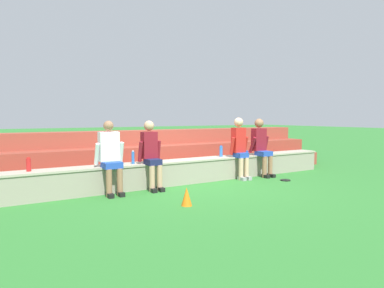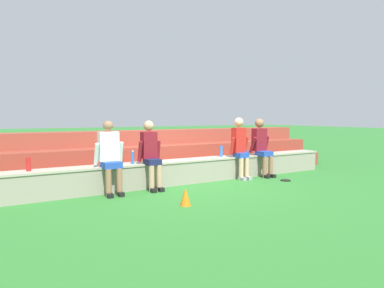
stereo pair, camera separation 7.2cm
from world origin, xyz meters
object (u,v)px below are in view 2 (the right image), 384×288
Objects in this scene: person_center at (240,146)px; plastic_cup_middle at (247,153)px; water_bottle_mid_left at (133,157)px; person_left_of_center at (151,153)px; frisbee at (286,180)px; sports_cone at (185,197)px; person_far_left at (110,155)px; person_right_of_center at (262,145)px; water_bottle_center_gap at (221,151)px; water_bottle_mid_right at (28,164)px.

person_center is 13.62× the size of plastic_cup_middle.
person_center is 5.33× the size of water_bottle_mid_left.
person_left_of_center reaches higher than water_bottle_mid_left.
sports_cone is (-3.11, -0.73, 0.15)m from frisbee.
sports_cone is (0.82, -1.49, -0.60)m from person_far_left.
plastic_cup_middle is (3.06, 0.04, -0.08)m from water_bottle_mid_left.
person_center reaches higher than frisbee.
person_left_of_center reaches higher than plastic_cup_middle.
person_right_of_center is 6.09× the size of frisbee.
person_far_left reaches higher than person_left_of_center.
water_bottle_center_gap is (2.28, 0.07, -0.00)m from water_bottle_mid_left.
water_bottle_mid_left is at bearing -1.72° from water_bottle_mid_right.
person_left_of_center is 0.96× the size of person_center.
person_far_left reaches higher than water_bottle_center_gap.
person_left_of_center reaches higher than water_bottle_center_gap.
person_far_left is at bearing -174.58° from water_bottle_center_gap.
water_bottle_mid_right is 5.47m from frisbee.
frisbee is (3.08, -0.76, -0.74)m from person_left_of_center.
person_center is 0.54m from plastic_cup_middle.
water_bottle_mid_right is (-1.93, 0.06, -0.01)m from water_bottle_mid_left.
person_left_of_center reaches higher than frisbee.
water_bottle_mid_right is at bearing -179.77° from water_bottle_center_gap.
person_right_of_center reaches higher than plastic_cup_middle.
sports_cone is at bearing -80.33° from water_bottle_mid_left.
sports_cone is at bearing -166.76° from frisbee.
water_bottle_mid_right is at bearing 176.61° from person_center.
water_bottle_mid_right is at bearing 141.92° from sports_cone.
frisbee is at bearing -10.70° from water_bottle_mid_right.
person_left_of_center is at bearing 179.57° from person_center.
plastic_cup_middle is (2.74, 0.23, -0.17)m from person_left_of_center.
frisbee is at bearing 13.24° from sports_cone.
person_right_of_center reaches higher than frisbee.
person_far_left is at bearing -176.33° from plastic_cup_middle.
person_center reaches higher than water_bottle_mid_left.
water_bottle_center_gap is (-0.35, 0.29, -0.13)m from person_center.
person_left_of_center is 0.98× the size of person_right_of_center.
person_far_left is 3.16m from person_center.
water_bottle_mid_right is at bearing 179.77° from plastic_cup_middle.
water_bottle_mid_right is at bearing 169.30° from frisbee.
person_left_of_center is at bearing 166.23° from frisbee.
person_right_of_center reaches higher than person_far_left.
water_bottle_center_gap reaches higher than water_bottle_mid_right.
person_center is (2.31, -0.02, 0.04)m from person_left_of_center.
person_right_of_center is 5.24× the size of water_bottle_mid_left.
person_far_left is 5.97× the size of frisbee.
person_left_of_center is 2.31m from person_center.
frisbee is at bearing -15.62° from water_bottle_mid_left.
plastic_cup_middle is at bearing 3.67° from person_far_left.
sports_cone is (-2.34, -1.47, -0.63)m from person_center.
person_right_of_center is 1.09m from frisbee.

